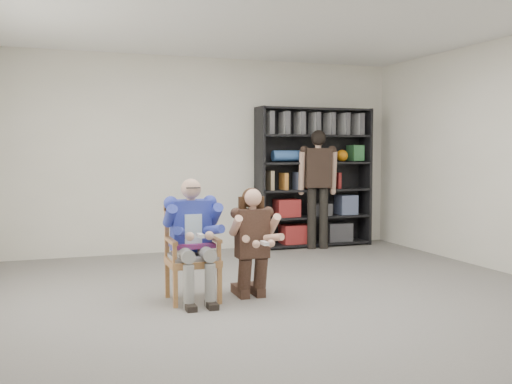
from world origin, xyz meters
name	(u,v)px	position (x,y,z in m)	size (l,w,h in m)	color
room_shell	(299,157)	(0.00, 0.00, 1.40)	(6.00, 7.00, 2.80)	silver
floor	(299,310)	(0.00, 0.00, 0.00)	(6.00, 7.00, 0.01)	slate
armchair	(193,254)	(-0.84, 0.65, 0.46)	(0.54, 0.52, 0.92)	olive
seated_man	(192,239)	(-0.84, 0.65, 0.60)	(0.52, 0.72, 1.20)	#1C2D9B
kneeling_woman	(253,243)	(-0.26, 0.53, 0.55)	(0.46, 0.74, 1.10)	#342218
bookshelf	(314,177)	(1.70, 3.28, 1.05)	(1.80, 0.38, 2.10)	black
standing_man	(318,190)	(1.66, 3.06, 0.88)	(0.54, 0.30, 1.75)	black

